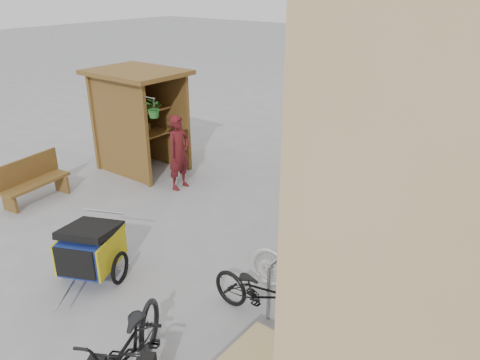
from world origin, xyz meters
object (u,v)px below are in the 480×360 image
Objects in this scene: shopping_carts at (454,158)px; person_kiosk at (179,152)px; bike_1 at (301,268)px; bike_3 at (349,229)px; bike_7 at (396,183)px; cargo_bike at (130,355)px; bike_4 at (373,214)px; bike_5 at (375,200)px; kiosk at (136,107)px; bench at (33,180)px; bike_2 at (332,234)px; child_trailer at (91,248)px; bike_6 at (385,184)px; bike_0 at (262,294)px.

person_kiosk is at bearing -139.66° from shopping_carts.
bike_1 reaches higher than bike_3.
person_kiosk is 1.10× the size of bike_7.
cargo_bike is 1.32× the size of bike_4.
kiosk is at bearing 111.20° from bike_5.
bike_1 reaches higher than shopping_carts.
bench reaches higher than bike_2.
child_trailer is 4.11m from bike_3.
bike_3 is at bearing 9.61° from bench.
person_kiosk is 1.03× the size of bike_6.
cargo_bike is at bearing -178.76° from bike_3.
bike_0 is 3.17m from bike_4.
bench reaches higher than bike_4.
bike_0 is 4.67m from bike_7.
bench is at bearing -136.57° from shopping_carts.
child_trailer is 4.86m from bike_4.
bike_5 is at bearing 53.92° from cargo_bike.
bike_6 is at bearing -1.64° from bike_1.
shopping_carts is 8.06m from child_trailer.
person_kiosk reaches higher than bench.
bike_1 is (4.12, -1.82, -0.32)m from person_kiosk.
shopping_carts is at bearing -3.73° from bike_0.
bench reaches higher than bike_0.
shopping_carts is at bearing -40.39° from bike_6.
shopping_carts is 1.12× the size of bike_2.
bike_3 is (0.19, 0.20, 0.07)m from bike_2.
child_trailer reaches higher than bike_4.
bike_0 is (5.53, -2.81, -1.13)m from kiosk.
cargo_bike reaches higher than bike_4.
shopping_carts is 1.09× the size of bike_3.
shopping_carts is 1.09× the size of bike_1.
bike_0 is 1.08× the size of bike_7.
cargo_bike is 2.66m from bike_1.
bike_3 reaches higher than shopping_carts.
bike_2 is 1.02× the size of bike_6.
cargo_bike is 5.62m from person_kiosk.
bike_0 is at bearing -26.94° from kiosk.
child_trailer is 1.02× the size of bike_6.
person_kiosk is 1.01× the size of bike_2.
person_kiosk is (-3.47, 4.40, 0.32)m from cargo_bike.
bike_0 reaches higher than bike_6.
bike_2 is at bearing -176.10° from bike_7.
bike_5 is (-0.61, -3.05, -0.06)m from shopping_carts.
bike_2 is at bearing 1.70° from bike_1.
bike_4 is at bearing 17.01° from bench.
shopping_carts is 1.22× the size of bike_7.
bike_1 is at bearing -9.52° from bike_0.
bike_0 is 0.99× the size of bike_2.
kiosk is 1.53× the size of child_trailer.
kiosk is 6.14m from bike_1.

